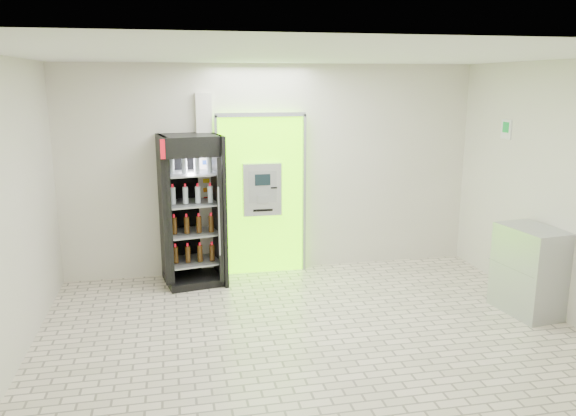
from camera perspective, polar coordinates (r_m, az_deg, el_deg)
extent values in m
plane|color=beige|center=(6.26, 2.79, -13.38)|extent=(6.00, 6.00, 0.00)
plane|color=silver|center=(8.16, -1.48, 3.91)|extent=(6.00, 0.00, 6.00)
plane|color=silver|center=(3.49, 13.43, -8.66)|extent=(6.00, 0.00, 6.00)
plane|color=silver|center=(5.79, -27.14, -1.18)|extent=(0.00, 5.00, 5.00)
plane|color=silver|center=(7.12, 27.03, 1.20)|extent=(0.00, 5.00, 5.00)
plane|color=white|center=(5.62, 3.13, 15.24)|extent=(6.00, 6.00, 0.00)
cube|color=#6FFF00|center=(8.12, -2.77, 1.35)|extent=(1.20, 0.12, 2.30)
cube|color=gray|center=(7.90, -2.78, 9.45)|extent=(1.28, 0.04, 0.06)
cube|color=gray|center=(7.98, -7.16, 1.06)|extent=(0.04, 0.04, 2.30)
cube|color=gray|center=(8.17, 1.68, 1.43)|extent=(0.04, 0.04, 2.30)
cube|color=black|center=(8.23, -1.97, -3.14)|extent=(0.62, 0.01, 0.67)
cube|color=black|center=(7.90, -5.23, 7.08)|extent=(0.22, 0.01, 0.18)
cube|color=#A6A8AE|center=(7.99, -2.65, 1.90)|extent=(0.55, 0.12, 0.75)
cube|color=black|center=(7.90, -2.59, 2.88)|extent=(0.22, 0.01, 0.16)
cube|color=gray|center=(7.95, -2.57, 0.89)|extent=(0.16, 0.01, 0.12)
cube|color=black|center=(7.95, -1.44, 2.07)|extent=(0.09, 0.01, 0.02)
cube|color=black|center=(7.99, -2.56, -0.23)|extent=(0.28, 0.01, 0.03)
cube|color=silver|center=(8.03, -8.31, 2.19)|extent=(0.22, 0.10, 2.60)
cube|color=#193FB2|center=(7.92, -8.37, 4.61)|extent=(0.09, 0.01, 0.06)
cube|color=red|center=(7.94, -8.34, 3.68)|extent=(0.09, 0.01, 0.06)
cube|color=yellow|center=(7.96, -8.31, 2.75)|extent=(0.09, 0.01, 0.06)
cube|color=orange|center=(7.98, -8.28, 1.83)|extent=(0.09, 0.01, 0.06)
cube|color=red|center=(8.01, -8.25, 0.92)|extent=(0.09, 0.01, 0.06)
cube|color=black|center=(7.77, -9.72, -0.25)|extent=(0.89, 0.83, 2.06)
cube|color=black|center=(8.09, -9.81, 0.26)|extent=(0.77, 0.19, 2.06)
cube|color=#BB0915|center=(7.28, -9.88, 6.03)|extent=(0.74, 0.15, 0.25)
cube|color=white|center=(7.27, -9.88, 6.03)|extent=(0.43, 0.08, 0.07)
cube|color=black|center=(8.04, -9.46, -7.06)|extent=(0.89, 0.83, 0.10)
cylinder|color=gray|center=(7.45, -7.02, -1.38)|extent=(0.03, 0.03, 0.93)
cube|color=gray|center=(7.96, -9.53, -5.31)|extent=(0.75, 0.71, 0.02)
cube|color=gray|center=(7.84, -9.64, -2.45)|extent=(0.75, 0.71, 0.02)
cube|color=gray|center=(7.75, -9.75, 0.49)|extent=(0.75, 0.71, 0.02)
cube|color=gray|center=(7.67, -9.87, 3.50)|extent=(0.75, 0.71, 0.02)
cube|color=#A6A8AE|center=(7.39, 23.35, -5.84)|extent=(0.63, 0.86, 1.06)
cube|color=gray|center=(7.22, 21.63, -5.66)|extent=(0.11, 0.78, 0.01)
cube|color=white|center=(8.16, 21.30, 7.44)|extent=(0.02, 0.22, 0.26)
cube|color=#0B812B|center=(8.15, 21.25, 7.65)|extent=(0.00, 0.14, 0.14)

